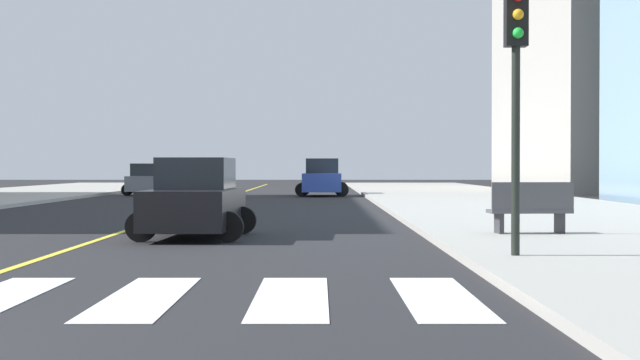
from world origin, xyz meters
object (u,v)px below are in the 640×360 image
(park_bench, at_px, (528,209))
(car_blue_second, at_px, (320,178))
(car_gray_third, at_px, (146,180))
(traffic_light_near_corner, at_px, (514,65))
(car_black_nearest, at_px, (193,200))

(park_bench, bearing_deg, car_blue_second, 3.63)
(car_gray_third, distance_m, park_bench, 36.40)
(car_gray_third, bearing_deg, car_blue_second, -8.39)
(car_blue_second, height_order, traffic_light_near_corner, traffic_light_near_corner)
(car_gray_third, bearing_deg, park_bench, -64.90)
(car_gray_third, distance_m, traffic_light_near_corner, 40.80)
(car_black_nearest, relative_size, park_bench, 2.24)
(car_blue_second, bearing_deg, car_black_nearest, 85.66)
(car_gray_third, xyz_separation_m, traffic_light_near_corner, (12.96, -38.60, 2.43))
(car_black_nearest, height_order, car_blue_second, car_blue_second)
(car_gray_third, relative_size, traffic_light_near_corner, 0.92)
(car_black_nearest, height_order, park_bench, car_black_nearest)
(car_black_nearest, relative_size, car_gray_third, 1.02)
(park_bench, bearing_deg, car_gray_third, 18.82)
(traffic_light_near_corner, bearing_deg, car_gray_third, -71.44)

